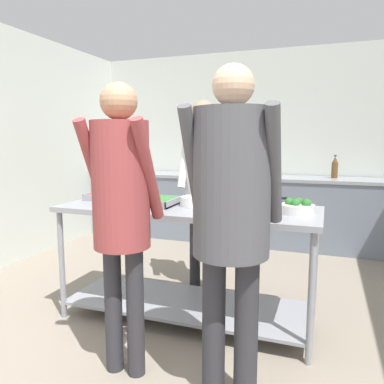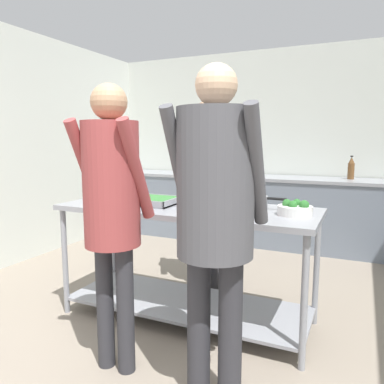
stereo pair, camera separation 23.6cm
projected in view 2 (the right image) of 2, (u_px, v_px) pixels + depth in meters
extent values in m
cube|color=silver|center=(274.00, 146.00, 5.29)|extent=(4.94, 0.06, 2.65)
cube|color=silver|center=(27.00, 147.00, 4.38)|extent=(0.06, 4.38, 2.65)
cube|color=slate|center=(266.00, 212.00, 5.08)|extent=(4.78, 0.62, 0.88)
cube|color=gray|center=(267.00, 178.00, 5.02)|extent=(4.78, 0.65, 0.04)
cube|color=black|center=(261.00, 177.00, 5.05)|extent=(0.53, 0.38, 0.02)
cube|color=gray|center=(187.00, 209.00, 2.88)|extent=(1.98, 0.75, 0.04)
cube|color=gray|center=(187.00, 303.00, 2.98)|extent=(1.90, 0.67, 0.02)
cylinder|color=gray|center=(65.00, 262.00, 3.03)|extent=(0.04, 0.04, 0.86)
cylinder|color=gray|center=(304.00, 303.00, 2.26)|extent=(0.04, 0.04, 0.86)
cylinder|color=gray|center=(113.00, 242.00, 3.62)|extent=(0.04, 0.04, 0.86)
cylinder|color=gray|center=(316.00, 270.00, 2.84)|extent=(0.04, 0.04, 0.86)
cube|color=gray|center=(115.00, 198.00, 3.26)|extent=(0.38, 0.28, 0.01)
cube|color=#B23D2D|center=(115.00, 195.00, 3.26)|extent=(0.36, 0.25, 0.04)
cube|color=gray|center=(105.00, 198.00, 3.14)|extent=(0.38, 0.01, 0.05)
cube|color=gray|center=(123.00, 193.00, 3.38)|extent=(0.38, 0.01, 0.05)
cube|color=gray|center=(97.00, 194.00, 3.33)|extent=(0.01, 0.28, 0.05)
cube|color=gray|center=(132.00, 197.00, 3.18)|extent=(0.01, 0.28, 0.05)
cube|color=gray|center=(151.00, 203.00, 2.99)|extent=(0.41, 0.34, 0.01)
cube|color=#387A38|center=(151.00, 200.00, 2.99)|extent=(0.38, 0.31, 0.04)
cube|color=gray|center=(140.00, 204.00, 2.84)|extent=(0.41, 0.01, 0.05)
cube|color=gray|center=(161.00, 198.00, 3.13)|extent=(0.41, 0.01, 0.05)
cube|color=gray|center=(130.00, 199.00, 3.07)|extent=(0.01, 0.34, 0.05)
cube|color=gray|center=(173.00, 202.00, 2.90)|extent=(0.01, 0.34, 0.05)
cylinder|color=white|center=(197.00, 205.00, 2.89)|extent=(0.26, 0.26, 0.01)
cylinder|color=white|center=(197.00, 204.00, 2.89)|extent=(0.26, 0.26, 0.01)
cylinder|color=white|center=(197.00, 202.00, 2.89)|extent=(0.26, 0.26, 0.01)
cylinder|color=white|center=(197.00, 201.00, 2.89)|extent=(0.26, 0.26, 0.01)
cylinder|color=white|center=(197.00, 199.00, 2.89)|extent=(0.25, 0.25, 0.01)
cylinder|color=white|center=(197.00, 198.00, 2.88)|extent=(0.25, 0.25, 0.01)
cylinder|color=gray|center=(248.00, 202.00, 2.81)|extent=(0.29, 0.29, 0.09)
cylinder|color=beige|center=(248.00, 196.00, 2.80)|extent=(0.26, 0.26, 0.01)
cylinder|color=black|center=(277.00, 199.00, 2.71)|extent=(0.14, 0.02, 0.02)
cylinder|color=silver|center=(295.00, 211.00, 2.54)|extent=(0.23, 0.23, 0.06)
sphere|color=#2D702D|center=(304.00, 205.00, 2.49)|extent=(0.07, 0.07, 0.07)
sphere|color=#2D702D|center=(297.00, 203.00, 2.57)|extent=(0.06, 0.06, 0.06)
sphere|color=#2D702D|center=(287.00, 203.00, 2.55)|extent=(0.06, 0.06, 0.06)
sphere|color=#2D702D|center=(293.00, 205.00, 2.50)|extent=(0.06, 0.06, 0.06)
cylinder|color=#2D2D33|center=(199.00, 326.00, 2.03)|extent=(0.13, 0.13, 0.82)
cylinder|color=#2D2D33|center=(230.00, 333.00, 1.96)|extent=(0.13, 0.13, 0.82)
cylinder|color=#4C4C51|center=(178.00, 165.00, 1.96)|extent=(0.08, 0.34, 0.61)
cylinder|color=#4C4C51|center=(257.00, 167.00, 1.79)|extent=(0.08, 0.34, 0.61)
cylinder|color=#4C4C51|center=(215.00, 183.00, 1.89)|extent=(0.40, 0.40, 0.75)
sphere|color=tan|center=(216.00, 85.00, 1.82)|extent=(0.21, 0.21, 0.21)
cylinder|color=#2D2D33|center=(105.00, 305.00, 2.32)|extent=(0.11, 0.11, 0.79)
cylinder|color=#2D2D33|center=(125.00, 310.00, 2.26)|extent=(0.11, 0.11, 0.79)
cylinder|color=#993D3D|center=(87.00, 169.00, 2.24)|extent=(0.08, 0.33, 0.59)
cylinder|color=#993D3D|center=(137.00, 171.00, 2.10)|extent=(0.08, 0.33, 0.59)
cylinder|color=#993D3D|center=(111.00, 184.00, 2.18)|extent=(0.33, 0.33, 0.73)
sphere|color=tan|center=(109.00, 102.00, 2.12)|extent=(0.21, 0.21, 0.21)
cylinder|color=#2D2D33|center=(214.00, 248.00, 3.51)|extent=(0.10, 0.10, 0.81)
cylinder|color=#2D2D33|center=(199.00, 247.00, 3.56)|extent=(0.10, 0.10, 0.81)
cylinder|color=silver|center=(225.00, 156.00, 3.36)|extent=(0.10, 0.34, 0.60)
cylinder|color=silver|center=(190.00, 155.00, 3.47)|extent=(0.10, 0.34, 0.60)
cylinder|color=silver|center=(207.00, 165.00, 3.43)|extent=(0.32, 0.32, 0.75)
sphere|color=tan|center=(207.00, 112.00, 3.36)|extent=(0.21, 0.21, 0.21)
cylinder|color=brown|center=(351.00, 171.00, 4.64)|extent=(0.08, 0.08, 0.20)
cone|color=brown|center=(352.00, 160.00, 4.62)|extent=(0.07, 0.07, 0.08)
cylinder|color=black|center=(352.00, 156.00, 4.62)|extent=(0.03, 0.03, 0.02)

